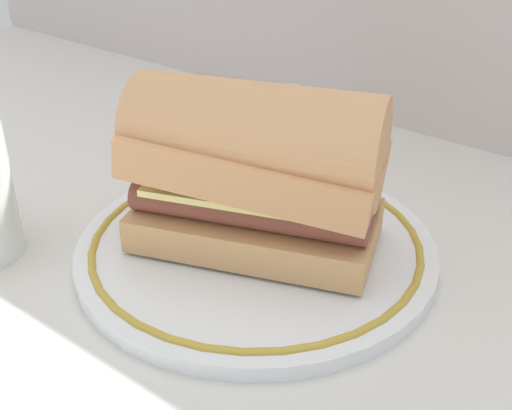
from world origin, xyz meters
name	(u,v)px	position (x,y,z in m)	size (l,w,h in m)	color
ground_plane	(256,265)	(0.00, 0.00, 0.00)	(1.50, 1.50, 0.00)	beige
plate	(256,247)	(-0.01, 0.01, 0.01)	(0.28, 0.28, 0.01)	white
sausage_sandwich	(256,167)	(-0.01, 0.01, 0.08)	(0.20, 0.15, 0.12)	tan
salt_shaker	(290,120)	(-0.10, 0.18, 0.04)	(0.03, 0.03, 0.07)	white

